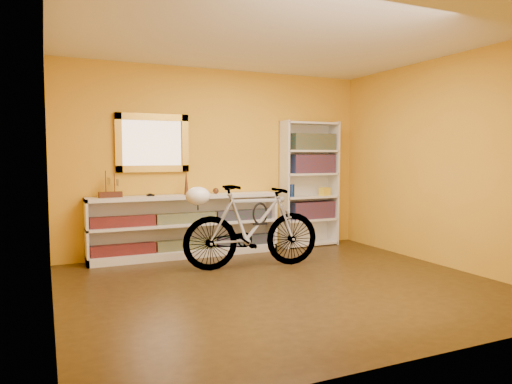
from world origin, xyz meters
name	(u,v)px	position (x,y,z in m)	size (l,w,h in m)	color
floor	(283,286)	(0.00, 0.00, -0.01)	(4.50, 4.00, 0.01)	black
ceiling	(284,36)	(0.00, 0.00, 2.60)	(4.50, 4.00, 0.01)	silver
back_wall	(219,161)	(0.00, 2.00, 1.30)	(4.50, 0.01, 2.60)	gold
left_wall	(48,165)	(-2.25, 0.00, 1.30)	(0.01, 4.00, 2.60)	gold
right_wall	(444,162)	(2.25, 0.00, 1.30)	(0.01, 4.00, 2.60)	gold
gilt_mirror	(153,143)	(-0.95, 1.97, 1.55)	(0.98, 0.06, 0.78)	olive
wall_socket	(275,230)	(0.90, 1.99, 0.25)	(0.09, 0.01, 0.09)	silver
console_unit	(186,226)	(-0.54, 1.81, 0.42)	(2.60, 0.35, 0.85)	silver
cd_row_lower	(187,245)	(-0.54, 1.79, 0.17)	(2.50, 0.13, 0.14)	black
cd_row_upper	(186,218)	(-0.54, 1.79, 0.54)	(2.50, 0.13, 0.14)	navy
model_ship	(110,184)	(-1.53, 1.81, 1.02)	(0.29, 0.11, 0.34)	#3B1A10
toy_car	(151,196)	(-1.02, 1.81, 0.85)	(0.00, 0.00, 0.00)	black
bronze_ornament	(186,182)	(-0.53, 1.81, 1.03)	(0.06, 0.06, 0.36)	#53301C
decorative_orb	(216,191)	(-0.11, 1.81, 0.89)	(0.08, 0.08, 0.08)	#53301C
bookcase	(309,184)	(1.41, 1.84, 0.95)	(0.90, 0.30, 1.90)	silver
book_row_a	(312,210)	(1.46, 1.84, 0.55)	(0.70, 0.22, 0.26)	maroon
book_row_b	(312,164)	(1.46, 1.84, 1.25)	(0.70, 0.22, 0.28)	maroon
book_row_c	(313,142)	(1.46, 1.84, 1.59)	(0.70, 0.22, 0.25)	#174B52
travel_mug	(292,190)	(1.09, 1.82, 0.86)	(0.08, 0.08, 0.19)	#163699
red_tin	(297,144)	(1.21, 1.87, 1.55)	(0.14, 0.14, 0.18)	maroon
yellow_bag	(325,191)	(1.66, 1.80, 0.83)	(0.16, 0.11, 0.13)	yellow
bicycle	(252,226)	(0.02, 0.86, 0.51)	(1.75, 0.45, 1.03)	silver
helmet	(198,196)	(-0.64, 0.94, 0.91)	(0.29, 0.28, 0.22)	white
u_lock	(260,214)	(0.12, 0.85, 0.67)	(0.20, 0.20, 0.02)	black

